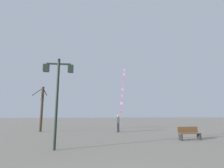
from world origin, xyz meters
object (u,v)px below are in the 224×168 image
object	(u,v)px
twin_lantern_lamp_post	(58,85)
bare_tree	(42,108)
kite_flyer	(118,123)
park_bench	(189,133)
kite_train	(123,89)

from	to	relation	value
twin_lantern_lamp_post	bare_tree	xyz separation A→B (m)	(-3.37, 10.07, -0.83)
twin_lantern_lamp_post	bare_tree	size ratio (longest dim) A/B	1.01
kite_flyer	bare_tree	size ratio (longest dim) A/B	0.36
bare_tree	park_bench	distance (m)	14.37
twin_lantern_lamp_post	kite_flyer	size ratio (longest dim) A/B	2.78
twin_lantern_lamp_post	bare_tree	distance (m)	10.65
bare_tree	twin_lantern_lamp_post	bearing A→B (deg)	-71.50
twin_lantern_lamp_post	park_bench	size ratio (longest dim) A/B	2.92
kite_flyer	kite_train	bearing A→B (deg)	0.01
park_bench	twin_lantern_lamp_post	bearing A→B (deg)	-168.57
kite_flyer	bare_tree	distance (m)	8.27
twin_lantern_lamp_post	kite_train	world-z (taller)	kite_train
park_bench	kite_train	bearing A→B (deg)	93.81
kite_train	kite_flyer	size ratio (longest dim) A/B	7.25
kite_flyer	bare_tree	xyz separation A→B (m)	(-7.97, 1.55, 1.57)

